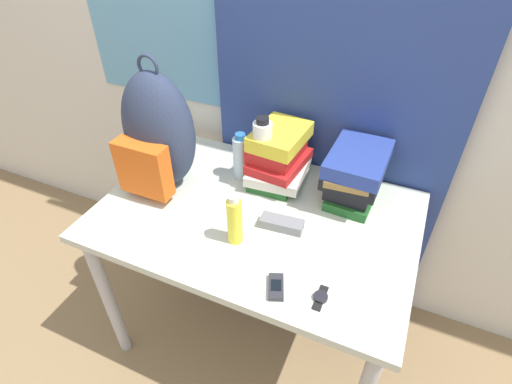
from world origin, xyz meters
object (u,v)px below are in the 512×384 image
at_px(sunscreen_bottle, 235,220).
at_px(wristwatch, 321,297).
at_px(book_stack_center, 355,174).
at_px(water_bottle, 241,157).
at_px(backpack, 158,135).
at_px(sunglasses_case, 282,224).
at_px(sports_bottle, 262,155).
at_px(book_stack_left, 278,156).
at_px(cell_phone, 276,287).

distance_m(sunscreen_bottle, wristwatch, 0.36).
xyz_separation_m(book_stack_center, water_bottle, (-0.44, -0.05, -0.02)).
relative_size(backpack, sunglasses_case, 3.34).
bearing_deg(sports_bottle, book_stack_left, 58.85).
distance_m(book_stack_left, book_stack_center, 0.30).
xyz_separation_m(book_stack_center, wristwatch, (0.03, -0.49, -0.11)).
bearing_deg(water_bottle, sports_bottle, -10.68).
xyz_separation_m(book_stack_left, water_bottle, (-0.14, -0.05, -0.01)).
distance_m(book_stack_left, wristwatch, 0.60).
distance_m(sunscreen_bottle, cell_phone, 0.25).
distance_m(cell_phone, wristwatch, 0.13).
relative_size(book_stack_center, sunglasses_case, 1.86).
bearing_deg(book_stack_left, water_bottle, -161.26).
relative_size(book_stack_center, sports_bottle, 0.96).
height_order(backpack, wristwatch, backpack).
relative_size(backpack, cell_phone, 5.00).
bearing_deg(sports_bottle, sunglasses_case, -50.93).
distance_m(backpack, sports_bottle, 0.39).
relative_size(cell_phone, wristwatch, 1.12).
relative_size(sunscreen_bottle, sunglasses_case, 1.23).
relative_size(book_stack_center, wristwatch, 3.11).
distance_m(backpack, book_stack_center, 0.74).
bearing_deg(wristwatch, book_stack_left, 123.78).
height_order(book_stack_center, sunscreen_bottle, book_stack_center).
height_order(water_bottle, sunscreen_bottle, water_bottle).
bearing_deg(book_stack_center, sunscreen_bottle, -128.34).
distance_m(water_bottle, sunglasses_case, 0.34).
xyz_separation_m(backpack, wristwatch, (0.73, -0.29, -0.22)).
height_order(sports_bottle, wristwatch, sports_bottle).
relative_size(cell_phone, sunglasses_case, 0.67).
xyz_separation_m(water_bottle, wristwatch, (0.47, -0.45, -0.09)).
bearing_deg(cell_phone, book_stack_left, 111.10).
height_order(book_stack_center, cell_phone, book_stack_center).
xyz_separation_m(backpack, sports_bottle, (0.36, 0.14, -0.08)).
xyz_separation_m(sports_bottle, sunglasses_case, (0.16, -0.20, -0.13)).
height_order(cell_phone, wristwatch, cell_phone).
distance_m(water_bottle, cell_phone, 0.58).
distance_m(book_stack_center, sunglasses_case, 0.33).
xyz_separation_m(book_stack_left, book_stack_center, (0.30, 0.00, 0.00)).
relative_size(book_stack_center, water_bottle, 1.44).
relative_size(book_stack_center, cell_phone, 2.78).
bearing_deg(wristwatch, water_bottle, 136.55).
distance_m(sports_bottle, sunglasses_case, 0.28).
distance_m(sports_bottle, sunscreen_bottle, 0.32).
xyz_separation_m(book_stack_center, sunglasses_case, (-0.18, -0.26, -0.09)).
relative_size(book_stack_left, water_bottle, 1.44).
xyz_separation_m(backpack, water_bottle, (0.26, 0.16, -0.13)).
bearing_deg(sunglasses_case, sports_bottle, 129.07).
bearing_deg(sunglasses_case, water_bottle, 140.36).
xyz_separation_m(sunscreen_bottle, sunglasses_case, (0.12, 0.12, -0.07)).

